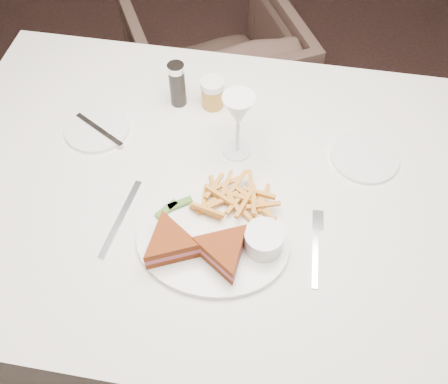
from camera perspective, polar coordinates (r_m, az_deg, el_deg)
The scene contains 4 objects.
ground at distance 1.84m, azimuth 11.18°, elevation -12.68°, with size 5.00×5.00×0.00m, color black.
table at distance 1.45m, azimuth 0.07°, elevation -8.10°, with size 1.37×0.91×0.75m, color white.
chair_far at distance 2.08m, azimuth -1.06°, elevation 14.01°, with size 0.61×0.57×0.63m, color #48332C.
table_setting at distance 1.07m, azimuth -0.50°, elevation -0.39°, with size 0.81×0.63×0.18m.
Camera 1 is at (-0.32, -0.70, 1.67)m, focal length 40.00 mm.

